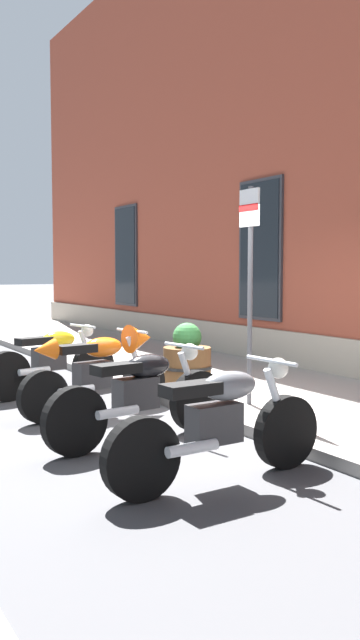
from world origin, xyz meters
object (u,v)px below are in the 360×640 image
barrel_planter (187,361)px  motorcycle_yellow_naked (53,360)px  motorcycle_orange_sport (102,366)px  motorcycle_grey_naked (221,424)px  parking_sign (250,266)px  motorcycle_black_naked (142,395)px

barrel_planter → motorcycle_yellow_naked: bearing=-122.7°
motorcycle_yellow_naked → motorcycle_orange_sport: bearing=4.1°
motorcycle_orange_sport → motorcycle_grey_naked: bearing=-3.9°
motorcycle_grey_naked → parking_sign: bearing=138.4°
motorcycle_black_naked → parking_sign: bearing=105.9°
motorcycle_orange_sport → motorcycle_yellow_naked: bearing=-175.9°
motorcycle_orange_sport → parking_sign: 2.15m
motorcycle_yellow_naked → motorcycle_black_naked: bearing=-1.6°
parking_sign → barrel_planter: 1.90m
motorcycle_yellow_naked → motorcycle_black_naked: motorcycle_black_naked is taller
barrel_planter → motorcycle_black_naked: bearing=-41.7°
motorcycle_yellow_naked → parking_sign: parking_sign is taller
motorcycle_grey_naked → barrel_planter: bearing=153.2°
motorcycle_black_naked → barrel_planter: (-1.86, 1.66, -0.00)m
barrel_planter → motorcycle_orange_sport: bearing=-73.3°
motorcycle_yellow_naked → barrel_planter: size_ratio=2.27×
motorcycle_yellow_naked → barrel_planter: 1.87m
motorcycle_orange_sport → parking_sign: (0.94, 1.51, 1.22)m
motorcycle_yellow_naked → motorcycle_black_naked: size_ratio=0.94×
motorcycle_yellow_naked → motorcycle_black_naked: 2.87m
motorcycle_yellow_naked → motorcycle_grey_naked: (4.30, -0.09, 0.01)m
motorcycle_black_naked → barrel_planter: bearing=138.3°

